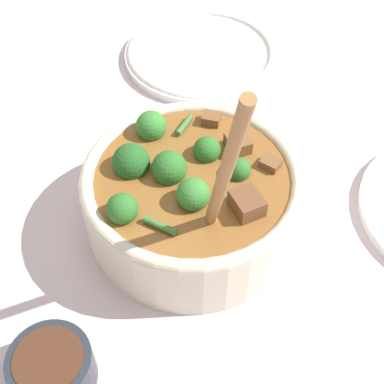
# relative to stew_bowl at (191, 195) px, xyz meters

# --- Properties ---
(ground_plane) EXTENTS (4.00, 4.00, 0.00)m
(ground_plane) POSITION_rel_stew_bowl_xyz_m (-0.00, 0.00, -0.05)
(ground_plane) COLOR silver
(stew_bowl) EXTENTS (0.25, 0.25, 0.29)m
(stew_bowl) POSITION_rel_stew_bowl_xyz_m (0.00, 0.00, 0.00)
(stew_bowl) COLOR beige
(stew_bowl) RESTS_ON ground_plane
(condiment_bowl) EXTENTS (0.08, 0.08, 0.05)m
(condiment_bowl) POSITION_rel_stew_bowl_xyz_m (0.23, 0.02, -0.03)
(condiment_bowl) COLOR #232833
(condiment_bowl) RESTS_ON ground_plane
(empty_plate) EXTENTS (0.24, 0.24, 0.02)m
(empty_plate) POSITION_rel_stew_bowl_xyz_m (-0.27, -0.20, -0.04)
(empty_plate) COLOR white
(empty_plate) RESTS_ON ground_plane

